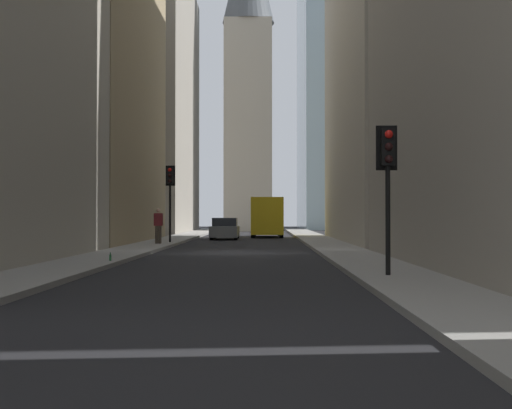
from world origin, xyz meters
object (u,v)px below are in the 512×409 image
at_px(delivery_truck, 267,217).
at_px(traffic_light_midblock, 170,186).
at_px(hatchback_grey, 225,229).
at_px(discarded_bottle, 110,257).
at_px(pedestrian, 158,224).
at_px(traffic_light_foreground, 388,165).

distance_m(delivery_truck, traffic_light_midblock, 14.05).
relative_size(delivery_truck, hatchback_grey, 1.50).
distance_m(hatchback_grey, traffic_light_midblock, 8.93).
bearing_deg(hatchback_grey, traffic_light_midblock, 163.08).
bearing_deg(traffic_light_midblock, hatchback_grey, -16.92).
bearing_deg(discarded_bottle, hatchback_grey, -5.59).
height_order(delivery_truck, pedestrian, delivery_truck).
bearing_deg(discarded_bottle, traffic_light_midblock, 0.79).
distance_m(hatchback_grey, pedestrian, 10.49).
bearing_deg(traffic_light_foreground, hatchback_grey, 11.20).
xyz_separation_m(hatchback_grey, pedestrian, (-10.09, 2.83, 0.47)).
distance_m(traffic_light_foreground, pedestrian, 20.19).
bearing_deg(pedestrian, traffic_light_foreground, -155.20).
bearing_deg(delivery_truck, traffic_light_midblock, 157.70).
bearing_deg(traffic_light_midblock, delivery_truck, -22.30).
relative_size(traffic_light_foreground, traffic_light_midblock, 0.88).
xyz_separation_m(traffic_light_foreground, traffic_light_midblock, (20.16, 8.11, 0.37)).
distance_m(delivery_truck, discarded_bottle, 28.52).
height_order(traffic_light_midblock, discarded_bottle, traffic_light_midblock).
height_order(hatchback_grey, pedestrian, pedestrian).
relative_size(delivery_truck, discarded_bottle, 23.93).
distance_m(delivery_truck, traffic_light_foreground, 33.22).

